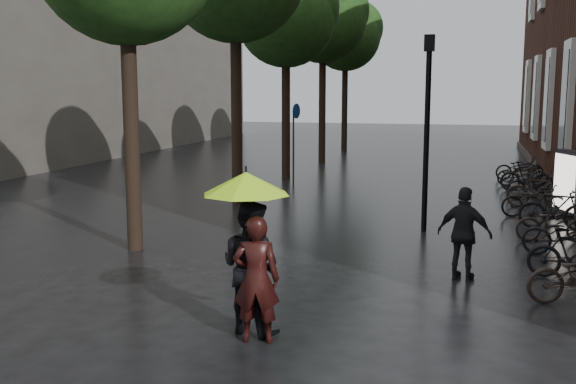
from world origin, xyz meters
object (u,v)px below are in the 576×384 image
(person_black, at_px, (251,267))
(ad_lightbox, at_px, (570,184))
(pedestrian_walking, at_px, (465,234))
(lamp_post, at_px, (427,114))
(parked_bicycles, at_px, (540,199))
(person_burgundy, at_px, (256,279))

(person_black, xyz_separation_m, ad_lightbox, (5.48, 10.25, -0.04))
(pedestrian_walking, relative_size, lamp_post, 0.36)
(ad_lightbox, bearing_deg, pedestrian_walking, -134.09)
(pedestrian_walking, distance_m, ad_lightbox, 7.25)
(parked_bicycles, distance_m, ad_lightbox, 0.82)
(person_black, xyz_separation_m, pedestrian_walking, (2.87, 3.49, -0.10))
(parked_bicycles, bearing_deg, lamp_post, -136.66)
(pedestrian_walking, relative_size, parked_bicycles, 0.11)
(parked_bicycles, relative_size, lamp_post, 3.45)
(person_black, bearing_deg, pedestrian_walking, -111.62)
(person_black, bearing_deg, parked_bicycles, -97.19)
(pedestrian_walking, xyz_separation_m, ad_lightbox, (2.61, 6.76, 0.06))
(person_burgundy, relative_size, lamp_post, 0.38)
(person_burgundy, bearing_deg, parked_bicycles, -123.97)
(pedestrian_walking, bearing_deg, parked_bicycles, -89.00)
(ad_lightbox, height_order, lamp_post, lamp_post)
(lamp_post, bearing_deg, person_burgundy, -102.24)
(lamp_post, bearing_deg, parked_bicycles, 43.34)
(pedestrian_walking, bearing_deg, lamp_post, -59.77)
(person_black, height_order, pedestrian_walking, person_black)
(ad_lightbox, bearing_deg, person_black, -141.09)
(person_black, distance_m, parked_bicycles, 11.33)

